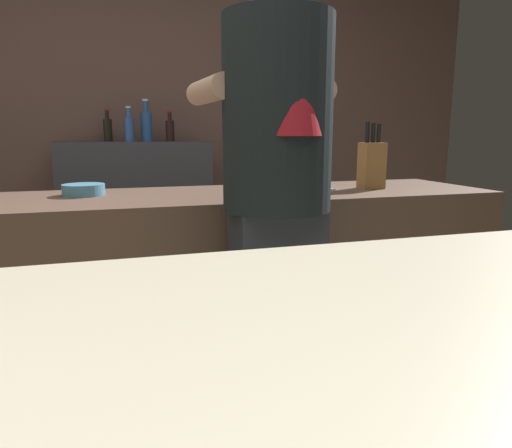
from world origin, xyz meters
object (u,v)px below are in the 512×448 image
knife_block (372,164)px  chefs_knife (308,191)px  bartender (277,186)px  mixing_bowl (84,190)px  bottle_vinegar (146,125)px  bottle_hot_sauce (108,129)px  bottle_soy (129,128)px  bottle_olive_oil (170,130)px

knife_block → chefs_knife: 0.33m
bartender → knife_block: bearing=-58.4°
knife_block → mixing_bowl: size_ratio=1.79×
chefs_knife → bottle_vinegar: 1.52m
bottle_hot_sauce → chefs_knife: bearing=-61.1°
chefs_knife → bartender: bearing=-126.3°
bottle_soy → bartender: bearing=-77.0°
bartender → chefs_knife: size_ratio=7.22×
chefs_knife → bottle_olive_oil: (-0.41, 1.39, 0.26)m
bartender → bottle_olive_oil: (-0.13, 1.79, 0.19)m
mixing_bowl → bottle_hot_sauce: bottle_hot_sauce is taller
bottle_vinegar → bottle_soy: size_ratio=1.24×
bartender → bottle_vinegar: 1.82m
bottle_vinegar → bottle_soy: bottle_vinegar is taller
bottle_soy → mixing_bowl: bearing=-100.7°
chefs_knife → bottle_hot_sauce: (-0.80, 1.45, 0.27)m
bottle_vinegar → bottle_soy: bearing=-143.7°
bartender → mixing_bowl: (-0.61, 0.54, -0.05)m
bartender → mixing_bowl: 0.82m
bottle_soy → chefs_knife: bearing=-62.6°
bottle_vinegar → bottle_olive_oil: size_ratio=1.36×
mixing_bowl → bottle_hot_sauce: (0.09, 1.32, 0.25)m
bartender → bottle_vinegar: size_ratio=6.41×
knife_block → bottle_olive_oil: (-0.72, 1.37, 0.16)m
bottle_olive_oil → knife_block: bearing=-62.3°
bartender → chefs_knife: bartender is taller
bartender → knife_block: 0.73m
bottle_vinegar → bottle_olive_oil: bottle_vinegar is taller
knife_block → mixing_bowl: (-1.20, 0.11, -0.08)m
mixing_bowl → bottle_vinegar: (0.33, 1.24, 0.27)m
mixing_bowl → bottle_hot_sauce: bearing=86.1°
knife_block → bottle_olive_oil: bottle_olive_oil is taller
knife_block → chefs_knife: knife_block is taller
bartender → bottle_soy: bearing=8.5°
knife_block → bottle_vinegar: (-0.87, 1.36, 0.19)m
bottle_vinegar → bottle_hot_sauce: size_ratio=1.30×
knife_block → bottle_soy: 1.62m
bottle_soy → bottle_olive_oil: size_ratio=1.10×
bottle_olive_oil → chefs_knife: bearing=-73.7°
knife_block → chefs_knife: (-0.31, -0.02, -0.10)m
bottle_vinegar → knife_block: bearing=-57.3°
bartender → bottle_hot_sauce: (-0.52, 1.86, 0.19)m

